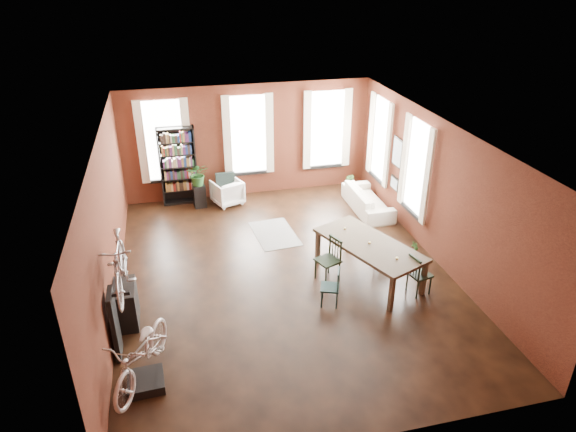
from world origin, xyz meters
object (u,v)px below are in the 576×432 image
object	(u,v)px
dining_chair_a	(330,287)
white_armchair	(227,191)
console_table	(126,304)
plant_stand	(200,196)
bicycle_floor	(138,331)
dining_chair_b	(328,260)
dining_chair_d	(384,249)
cream_sofa	(368,196)
dining_table	(368,260)
dining_chair_c	(420,274)
bike_trainer	(146,382)
bookshelf	(178,166)

from	to	relation	value
dining_chair_a	white_armchair	world-z (taller)	dining_chair_a
console_table	plant_stand	xyz separation A→B (m)	(1.77, 4.80, -0.08)
white_armchair	bicycle_floor	world-z (taller)	bicycle_floor
dining_chair_b	dining_chair_d	world-z (taller)	dining_chair_b
cream_sofa	console_table	size ratio (longest dim) A/B	2.60
dining_table	bicycle_floor	xyz separation A→B (m)	(-4.66, -2.15, 0.69)
dining_chair_a	dining_chair_b	bearing A→B (deg)	-173.55
dining_chair_b	white_armchair	world-z (taller)	dining_chair_b
white_armchair	console_table	distance (m)	5.45
dining_chair_a	dining_chair_c	size ratio (longest dim) A/B	0.89
dining_table	white_armchair	distance (m)	5.07
plant_stand	bike_trainer	bearing A→B (deg)	-102.25
plant_stand	dining_chair_d	bearing A→B (deg)	-47.00
dining_table	dining_chair_d	bearing A→B (deg)	12.92
dining_chair_d	bike_trainer	world-z (taller)	dining_chair_d
cream_sofa	bike_trainer	size ratio (longest dim) A/B	3.61
bicycle_floor	dining_chair_a	bearing A→B (deg)	45.10
dining_table	plant_stand	distance (m)	5.48
bookshelf	dining_chair_b	bearing A→B (deg)	-58.93
white_armchair	dining_chair_c	bearing A→B (deg)	101.95
dining_chair_d	plant_stand	world-z (taller)	dining_chair_d
plant_stand	white_armchair	bearing A→B (deg)	0.83
dining_table	bicycle_floor	bearing A→B (deg)	-177.73
dining_table	bookshelf	world-z (taller)	bookshelf
white_armchair	plant_stand	xyz separation A→B (m)	(-0.78, -0.01, -0.06)
white_armchair	cream_sofa	bearing A→B (deg)	140.22
dining_table	dining_chair_c	size ratio (longest dim) A/B	2.77
bookshelf	dining_chair_d	bearing A→B (deg)	-46.20
dining_table	bicycle_floor	distance (m)	5.18
white_armchair	plant_stand	bearing A→B (deg)	-19.31
dining_table	dining_chair_b	xyz separation A→B (m)	(-0.88, 0.10, 0.07)
dining_table	dining_chair_b	world-z (taller)	dining_chair_b
console_table	plant_stand	world-z (taller)	console_table
dining_chair_c	dining_chair_d	distance (m)	1.20
bookshelf	bike_trainer	distance (m)	7.13
dining_chair_d	console_table	bearing A→B (deg)	95.72
bike_trainer	bookshelf	bearing A→B (deg)	82.30
bookshelf	console_table	bearing A→B (deg)	-103.83
bookshelf	plant_stand	size ratio (longest dim) A/B	3.40
dining_chair_c	bookshelf	bearing A→B (deg)	26.12
bike_trainer	bicycle_floor	size ratio (longest dim) A/B	0.31
white_armchair	console_table	world-z (taller)	console_table
dining_chair_d	plant_stand	xyz separation A→B (m)	(-3.77, 4.04, -0.08)
bicycle_floor	plant_stand	bearing A→B (deg)	101.24
dining_chair_b	dining_table	bearing A→B (deg)	62.81
dining_chair_d	bookshelf	distance (m)	6.19
dining_chair_d	white_armchair	size ratio (longest dim) A/B	1.05
console_table	bike_trainer	bearing A→B (deg)	-79.40
dining_table	cream_sofa	distance (m)	3.35
dining_table	cream_sofa	size ratio (longest dim) A/B	1.18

